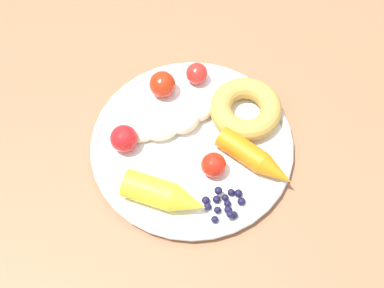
{
  "coord_description": "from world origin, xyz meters",
  "views": [
    {
      "loc": [
        -0.25,
        -0.34,
        1.47
      ],
      "look_at": [
        0.04,
        -0.05,
        0.75
      ],
      "focal_mm": 51.16,
      "sensor_mm": 36.0,
      "label": 1
    }
  ],
  "objects_px": {
    "banana": "(183,120)",
    "tomato_near": "(162,84)",
    "donut": "(246,109)",
    "tomato_far": "(124,139)",
    "carrot_yellow": "(165,195)",
    "carrot_orange": "(256,159)",
    "dining_table": "(154,169)",
    "plate": "(192,145)",
    "tomato_mid": "(197,74)",
    "tomato_extra": "(213,165)",
    "blueberry_pile": "(224,203)"
  },
  "relations": [
    {
      "from": "tomato_far",
      "to": "carrot_orange",
      "type": "bearing_deg",
      "value": -54.32
    },
    {
      "from": "banana",
      "to": "donut",
      "type": "relative_size",
      "value": 1.69
    },
    {
      "from": "carrot_orange",
      "to": "tomato_near",
      "type": "relative_size",
      "value": 3.05
    },
    {
      "from": "carrot_yellow",
      "to": "tomato_far",
      "type": "height_order",
      "value": "same"
    },
    {
      "from": "plate",
      "to": "donut",
      "type": "distance_m",
      "value": 0.1
    },
    {
      "from": "dining_table",
      "to": "carrot_orange",
      "type": "xyz_separation_m",
      "value": [
        0.08,
        -0.14,
        0.11
      ]
    },
    {
      "from": "banana",
      "to": "carrot_orange",
      "type": "relative_size",
      "value": 1.48
    },
    {
      "from": "carrot_yellow",
      "to": "tomato_far",
      "type": "xyz_separation_m",
      "value": [
        0.02,
        0.11,
        0.0
      ]
    },
    {
      "from": "carrot_orange",
      "to": "tomato_extra",
      "type": "distance_m",
      "value": 0.06
    },
    {
      "from": "plate",
      "to": "tomato_mid",
      "type": "relative_size",
      "value": 8.84
    },
    {
      "from": "donut",
      "to": "tomato_near",
      "type": "xyz_separation_m",
      "value": [
        -0.06,
        0.12,
        0.0
      ]
    },
    {
      "from": "dining_table",
      "to": "carrot_yellow",
      "type": "relative_size",
      "value": 9.22
    },
    {
      "from": "tomato_far",
      "to": "tomato_extra",
      "type": "distance_m",
      "value": 0.14
    },
    {
      "from": "tomato_near",
      "to": "dining_table",
      "type": "bearing_deg",
      "value": -145.92
    },
    {
      "from": "tomato_near",
      "to": "tomato_far",
      "type": "relative_size",
      "value": 1.0
    },
    {
      "from": "carrot_orange",
      "to": "dining_table",
      "type": "bearing_deg",
      "value": 120.84
    },
    {
      "from": "tomato_far",
      "to": "carrot_yellow",
      "type": "bearing_deg",
      "value": -100.39
    },
    {
      "from": "donut",
      "to": "dining_table",
      "type": "bearing_deg",
      "value": 152.76
    },
    {
      "from": "donut",
      "to": "tomato_extra",
      "type": "height_order",
      "value": "tomato_extra"
    },
    {
      "from": "tomato_far",
      "to": "tomato_near",
      "type": "bearing_deg",
      "value": 16.05
    },
    {
      "from": "donut",
      "to": "tomato_far",
      "type": "relative_size",
      "value": 2.68
    },
    {
      "from": "dining_table",
      "to": "banana",
      "type": "height_order",
      "value": "banana"
    },
    {
      "from": "donut",
      "to": "banana",
      "type": "bearing_deg",
      "value": 145.24
    },
    {
      "from": "banana",
      "to": "carrot_yellow",
      "type": "distance_m",
      "value": 0.13
    },
    {
      "from": "banana",
      "to": "carrot_orange",
      "type": "xyz_separation_m",
      "value": [
        0.03,
        -0.12,
        0.0
      ]
    },
    {
      "from": "tomato_far",
      "to": "tomato_extra",
      "type": "xyz_separation_m",
      "value": [
        0.06,
        -0.12,
        -0.0
      ]
    },
    {
      "from": "dining_table",
      "to": "plate",
      "type": "distance_m",
      "value": 0.11
    },
    {
      "from": "banana",
      "to": "tomato_far",
      "type": "distance_m",
      "value": 0.09
    },
    {
      "from": "carrot_yellow",
      "to": "donut",
      "type": "xyz_separation_m",
      "value": [
        0.19,
        0.02,
        -0.0
      ]
    },
    {
      "from": "tomato_far",
      "to": "donut",
      "type": "bearing_deg",
      "value": -28.39
    },
    {
      "from": "carrot_orange",
      "to": "carrot_yellow",
      "type": "xyz_separation_m",
      "value": [
        -0.13,
        0.05,
        0.0
      ]
    },
    {
      "from": "banana",
      "to": "tomato_extra",
      "type": "bearing_deg",
      "value": -105.66
    },
    {
      "from": "plate",
      "to": "tomato_far",
      "type": "height_order",
      "value": "tomato_far"
    },
    {
      "from": "banana",
      "to": "tomato_near",
      "type": "xyz_separation_m",
      "value": [
        0.02,
        0.07,
        0.01
      ]
    },
    {
      "from": "tomato_mid",
      "to": "blueberry_pile",
      "type": "bearing_deg",
      "value": -125.13
    },
    {
      "from": "tomato_near",
      "to": "tomato_mid",
      "type": "height_order",
      "value": "tomato_near"
    },
    {
      "from": "plate",
      "to": "dining_table",
      "type": "bearing_deg",
      "value": 130.28
    },
    {
      "from": "donut",
      "to": "tomato_far",
      "type": "distance_m",
      "value": 0.19
    },
    {
      "from": "banana",
      "to": "donut",
      "type": "bearing_deg",
      "value": -34.76
    },
    {
      "from": "carrot_yellow",
      "to": "tomato_near",
      "type": "relative_size",
      "value": 3.02
    },
    {
      "from": "plate",
      "to": "tomato_extra",
      "type": "bearing_deg",
      "value": -100.41
    },
    {
      "from": "tomato_near",
      "to": "tomato_extra",
      "type": "xyz_separation_m",
      "value": [
        -0.04,
        -0.15,
        -0.0
      ]
    },
    {
      "from": "tomato_mid",
      "to": "tomato_far",
      "type": "bearing_deg",
      "value": -176.66
    },
    {
      "from": "donut",
      "to": "tomato_extra",
      "type": "relative_size",
      "value": 3.01
    },
    {
      "from": "banana",
      "to": "tomato_far",
      "type": "height_order",
      "value": "tomato_far"
    },
    {
      "from": "dining_table",
      "to": "tomato_extra",
      "type": "xyz_separation_m",
      "value": [
        0.03,
        -0.1,
        0.11
      ]
    },
    {
      "from": "plate",
      "to": "tomato_extra",
      "type": "distance_m",
      "value": 0.06
    },
    {
      "from": "banana",
      "to": "tomato_mid",
      "type": "xyz_separation_m",
      "value": [
        0.07,
        0.04,
        0.0
      ]
    },
    {
      "from": "banana",
      "to": "dining_table",
      "type": "bearing_deg",
      "value": 165.5
    },
    {
      "from": "banana",
      "to": "plate",
      "type": "bearing_deg",
      "value": -113.36
    }
  ]
}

